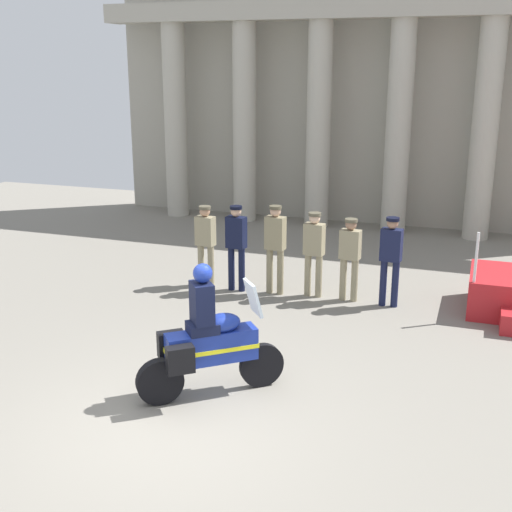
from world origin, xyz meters
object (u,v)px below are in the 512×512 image
(officer_in_row_4, at_px, (350,253))
(motorcycle_with_rider, at_px, (206,342))
(officer_in_row_1, at_px, (236,241))
(officer_in_row_3, at_px, (314,248))
(officer_in_row_2, at_px, (275,242))
(officer_in_row_5, at_px, (391,254))
(officer_in_row_0, at_px, (205,239))

(officer_in_row_4, height_order, motorcycle_with_rider, motorcycle_with_rider)
(officer_in_row_1, relative_size, officer_in_row_3, 1.03)
(officer_in_row_4, bearing_deg, officer_in_row_3, 5.66)
(officer_in_row_2, xyz_separation_m, officer_in_row_3, (0.75, 0.09, -0.06))
(officer_in_row_5, bearing_deg, officer_in_row_3, 4.10)
(officer_in_row_2, distance_m, officer_in_row_4, 1.46)
(officer_in_row_5, xyz_separation_m, motorcycle_with_rider, (-1.83, -4.34, -0.21))
(officer_in_row_3, distance_m, officer_in_row_5, 1.48)
(officer_in_row_4, xyz_separation_m, motorcycle_with_rider, (-1.06, -4.39, -0.16))
(officer_in_row_1, bearing_deg, officer_in_row_2, -168.06)
(officer_in_row_0, height_order, officer_in_row_1, officer_in_row_1)
(officer_in_row_4, bearing_deg, officer_in_row_1, 10.47)
(officer_in_row_1, xyz_separation_m, officer_in_row_4, (2.24, 0.15, -0.07))
(officer_in_row_4, height_order, officer_in_row_5, officer_in_row_5)
(officer_in_row_5, bearing_deg, motorcycle_with_rider, 73.67)
(officer_in_row_1, xyz_separation_m, officer_in_row_5, (3.01, 0.10, -0.01))
(officer_in_row_0, distance_m, motorcycle_with_rider, 4.72)
(officer_in_row_2, distance_m, officer_in_row_3, 0.76)
(motorcycle_with_rider, bearing_deg, officer_in_row_2, 55.82)
(officer_in_row_0, relative_size, officer_in_row_5, 0.97)
(officer_in_row_5, bearing_deg, officer_in_row_4, 2.69)
(officer_in_row_0, relative_size, motorcycle_with_rider, 0.87)
(officer_in_row_2, relative_size, officer_in_row_3, 1.06)
(officer_in_row_1, height_order, motorcycle_with_rider, motorcycle_with_rider)
(officer_in_row_4, distance_m, officer_in_row_5, 0.78)
(motorcycle_with_rider, bearing_deg, officer_in_row_0, 74.04)
(officer_in_row_2, relative_size, officer_in_row_4, 1.10)
(officer_in_row_1, distance_m, officer_in_row_5, 3.01)
(officer_in_row_0, height_order, motorcycle_with_rider, motorcycle_with_rider)
(officer_in_row_4, relative_size, motorcycle_with_rider, 0.85)
(officer_in_row_2, xyz_separation_m, officer_in_row_4, (1.46, 0.08, -0.10))
(officer_in_row_3, distance_m, officer_in_row_4, 0.70)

